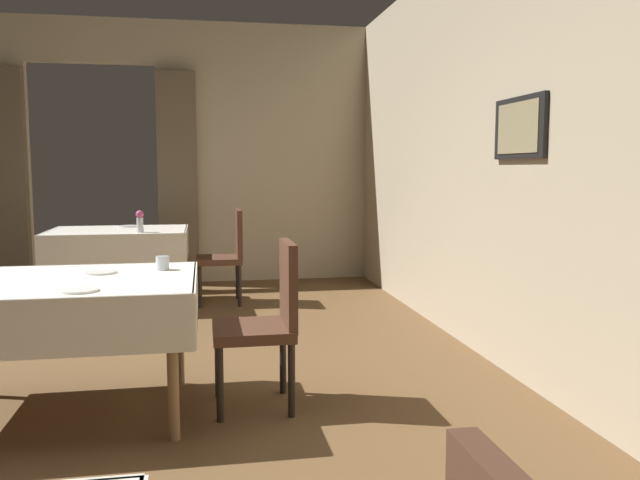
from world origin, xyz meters
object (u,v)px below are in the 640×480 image
dining_table_far (119,240)px  plate_mid_b (100,272)px  dining_table_mid (64,296)px  plate_mid_d (79,290)px  glass_mid_c (162,263)px  chair_mid_right (268,316)px  plate_far_b (129,226)px  chair_far_right (227,252)px  flower_vase_far (140,221)px

dining_table_far → plate_mid_b: plate_mid_b is taller
dining_table_mid → dining_table_far: bearing=91.4°
plate_mid_d → plate_mid_b: bearing=88.4°
plate_mid_b → glass_mid_c: size_ratio=2.26×
chair_mid_right → plate_mid_d: bearing=-159.8°
dining_table_far → glass_mid_c: glass_mid_c is taller
plate_mid_b → plate_far_b: bearing=93.1°
plate_mid_d → dining_table_mid: bearing=111.2°
dining_table_mid → plate_mid_b: plate_mid_b is taller
chair_far_right → flower_vase_far: (-0.80, -0.31, 0.34)m
chair_far_right → plate_mid_b: 2.80m
dining_table_far → plate_far_b: plate_far_b is taller
flower_vase_far → plate_far_b: (-0.16, 0.61, -0.10)m
plate_mid_b → plate_far_b: same height
glass_mid_c → plate_far_b: glass_mid_c is taller
chair_mid_right → glass_mid_c: (-0.58, 0.26, 0.27)m
chair_mid_right → chair_far_right: bearing=92.3°
plate_mid_d → plate_far_b: bearing=92.4°
plate_mid_b → glass_mid_c: 0.34m
chair_far_right → glass_mid_c: bearing=-100.0°
plate_mid_b → glass_mid_c: glass_mid_c is taller
glass_mid_c → plate_mid_b: bearing=-170.1°
dining_table_mid → chair_far_right: size_ratio=1.49×
dining_table_far → chair_far_right: (1.03, -0.02, -0.13)m
dining_table_mid → chair_far_right: (0.96, 2.84, -0.14)m
dining_table_mid → plate_mid_b: (0.16, 0.17, 0.10)m
chair_mid_right → plate_mid_b: size_ratio=5.12×
dining_table_far → chair_mid_right: bearing=-68.4°
plate_mid_d → flower_vase_far: size_ratio=0.90×
dining_table_mid → plate_mid_d: plate_mid_d is taller
chair_mid_right → plate_far_b: size_ratio=4.59×
plate_mid_b → plate_mid_d: same height
chair_far_right → plate_far_b: 1.04m
chair_far_right → flower_vase_far: flower_vase_far is taller
flower_vase_far → dining_table_mid: bearing=-93.7°
chair_mid_right → plate_mid_b: 0.97m
chair_far_right → plate_mid_d: 3.33m
dining_table_far → flower_vase_far: 0.45m
dining_table_mid → plate_far_b: bearing=90.0°
dining_table_mid → plate_mid_b: size_ratio=7.63×
plate_mid_d → chair_far_right: bearing=75.8°
dining_table_mid → plate_far_b: (-0.00, 3.14, 0.10)m
chair_mid_right → dining_table_mid: bearing=178.2°
dining_table_mid → chair_mid_right: 1.09m
dining_table_mid → plate_mid_b: 0.25m
chair_far_right → flower_vase_far: 0.92m
dining_table_far → flower_vase_far: bearing=-54.6°
flower_vase_far → plate_far_b: size_ratio=1.00×
chair_far_right → glass_mid_c: (-0.46, -2.61, 0.27)m
dining_table_far → glass_mid_c: 2.69m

